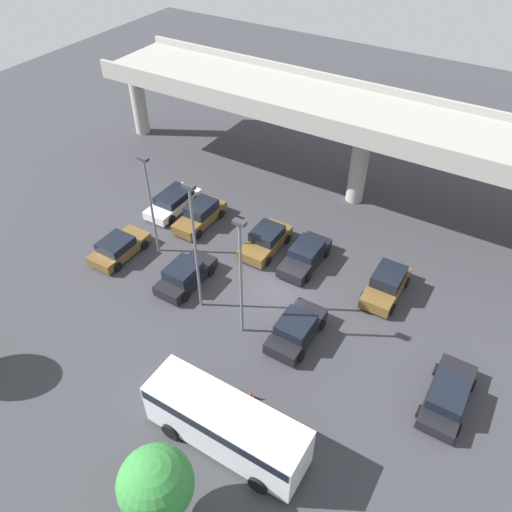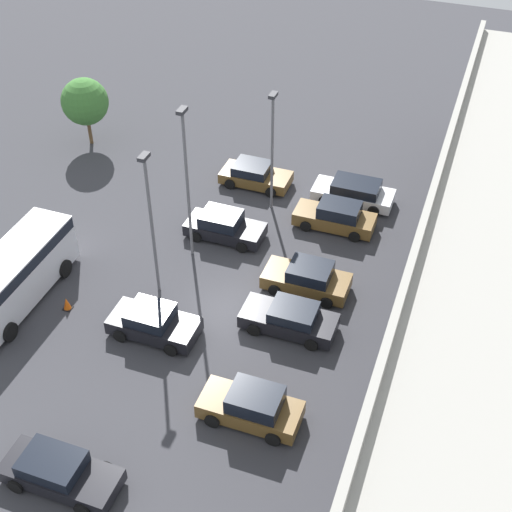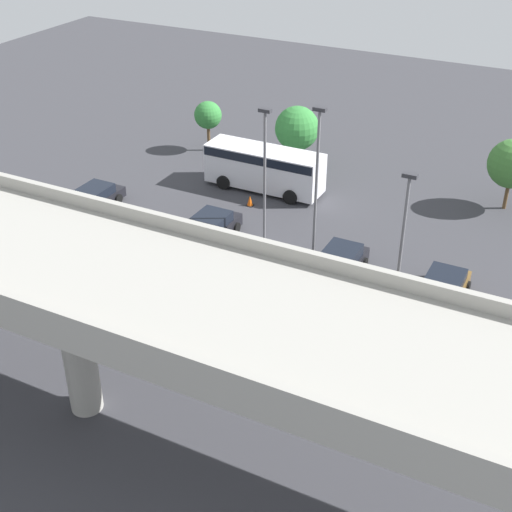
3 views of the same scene
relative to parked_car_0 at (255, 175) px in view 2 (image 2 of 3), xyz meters
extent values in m
plane|color=#38383D|center=(11.22, 2.67, -0.67)|extent=(94.09, 94.09, 0.00)
cube|color=#9E9B93|center=(11.22, 14.76, 6.36)|extent=(43.91, 7.21, 0.90)
cube|color=#9E9B93|center=(11.22, 11.30, 7.08)|extent=(43.91, 0.30, 0.55)
cylinder|color=#9E9B93|center=(11.22, 14.76, 2.62)|extent=(1.33, 1.33, 6.58)
cube|color=brown|center=(0.00, 0.07, -0.16)|extent=(1.99, 4.32, 0.65)
cube|color=black|center=(0.00, -0.19, 0.45)|extent=(1.83, 2.16, 0.58)
cylinder|color=black|center=(-1.02, 1.41, -0.34)|extent=(0.22, 0.66, 0.66)
cylinder|color=black|center=(1.02, 1.41, -0.34)|extent=(0.22, 0.66, 0.66)
cylinder|color=black|center=(-1.02, -1.27, -0.34)|extent=(0.22, 0.66, 0.66)
cylinder|color=black|center=(1.02, -1.27, -0.34)|extent=(0.22, 0.66, 0.66)
cube|color=brown|center=(2.64, 5.82, -0.12)|extent=(1.77, 4.61, 0.75)
cube|color=black|center=(2.64, 6.06, 0.62)|extent=(1.63, 2.33, 0.72)
cylinder|color=black|center=(3.55, 4.39, -0.34)|extent=(0.22, 0.65, 0.65)
cylinder|color=black|center=(1.73, 4.39, -0.34)|extent=(0.22, 0.65, 0.65)
cylinder|color=black|center=(3.55, 7.25, -0.34)|extent=(0.22, 0.65, 0.65)
cylinder|color=black|center=(1.73, 7.25, -0.34)|extent=(0.22, 0.65, 0.65)
cube|color=black|center=(5.60, 0.26, -0.15)|extent=(1.92, 4.43, 0.69)
cube|color=black|center=(5.60, 0.02, 0.54)|extent=(1.77, 2.18, 0.68)
cylinder|color=black|center=(4.62, 1.63, -0.35)|extent=(0.22, 0.64, 0.64)
cylinder|color=black|center=(6.59, 1.63, -0.35)|extent=(0.22, 0.64, 0.64)
cylinder|color=black|center=(4.62, -1.11, -0.35)|extent=(0.22, 0.64, 0.64)
cylinder|color=black|center=(6.59, -1.11, -0.35)|extent=(0.22, 0.64, 0.64)
cube|color=brown|center=(8.30, 5.84, -0.12)|extent=(1.95, 4.45, 0.74)
cube|color=black|center=(8.30, 6.02, 0.58)|extent=(1.80, 2.15, 0.66)
cylinder|color=black|center=(9.29, 4.46, -0.34)|extent=(0.22, 0.65, 0.65)
cylinder|color=black|center=(7.30, 4.46, -0.34)|extent=(0.22, 0.65, 0.65)
cylinder|color=black|center=(9.29, 7.22, -0.34)|extent=(0.22, 0.65, 0.65)
cylinder|color=black|center=(7.30, 7.22, -0.34)|extent=(0.22, 0.65, 0.65)
cube|color=black|center=(11.35, 5.88, -0.13)|extent=(1.90, 4.65, 0.72)
cube|color=black|center=(11.35, 6.10, 0.51)|extent=(1.75, 2.21, 0.56)
cylinder|color=black|center=(12.33, 4.44, -0.34)|extent=(0.22, 0.65, 0.65)
cylinder|color=black|center=(10.38, 4.44, -0.34)|extent=(0.22, 0.65, 0.65)
cylinder|color=black|center=(12.33, 7.32, -0.34)|extent=(0.22, 0.65, 0.65)
cylinder|color=black|center=(10.38, 7.32, -0.34)|extent=(0.22, 0.65, 0.65)
cube|color=black|center=(13.88, -0.11, -0.12)|extent=(1.98, 4.32, 0.73)
cube|color=black|center=(13.88, -0.27, 0.55)|extent=(1.83, 2.06, 0.61)
cylinder|color=black|center=(12.87, 1.23, -0.34)|extent=(0.22, 0.67, 0.67)
cylinder|color=black|center=(14.89, 1.23, -0.34)|extent=(0.22, 0.67, 0.67)
cylinder|color=black|center=(12.87, -1.45, -0.34)|extent=(0.22, 0.67, 0.67)
cylinder|color=black|center=(14.89, -1.45, -0.34)|extent=(0.22, 0.67, 0.67)
cube|color=brown|center=(17.04, 5.98, -0.11)|extent=(1.88, 4.38, 0.74)
cube|color=black|center=(17.04, 6.21, 0.64)|extent=(1.73, 2.22, 0.76)
cylinder|color=black|center=(18.00, 4.62, -0.33)|extent=(0.22, 0.67, 0.67)
cylinder|color=black|center=(16.08, 4.62, -0.33)|extent=(0.22, 0.67, 0.67)
cylinder|color=black|center=(18.00, 7.34, -0.33)|extent=(0.22, 0.67, 0.67)
cylinder|color=black|center=(16.08, 7.34, -0.33)|extent=(0.22, 0.67, 0.67)
cube|color=black|center=(22.54, 0.09, -0.16)|extent=(1.87, 4.79, 0.65)
cube|color=black|center=(22.54, -0.20, 0.46)|extent=(1.72, 2.39, 0.59)
cylinder|color=black|center=(21.58, 1.57, -0.33)|extent=(0.22, 0.67, 0.67)
cylinder|color=black|center=(23.50, 1.57, -0.33)|extent=(0.22, 0.67, 0.67)
cylinder|color=black|center=(21.58, -1.39, -0.33)|extent=(0.22, 0.67, 0.67)
cylinder|color=black|center=(23.50, -1.39, -0.33)|extent=(0.22, 0.67, 0.67)
cube|color=silver|center=(-0.19, 6.21, -0.15)|extent=(1.97, 4.83, 0.65)
cube|color=black|center=(-0.19, 6.37, 0.47)|extent=(1.81, 2.79, 0.60)
cylinder|color=black|center=(0.81, 4.72, -0.32)|extent=(0.22, 0.69, 0.69)
cylinder|color=black|center=(-1.20, 4.72, -0.32)|extent=(0.22, 0.69, 0.69)
cylinder|color=black|center=(0.81, 7.71, -0.32)|extent=(0.22, 0.69, 0.69)
cylinder|color=black|center=(-1.20, 7.71, -0.32)|extent=(0.22, 0.69, 0.69)
cube|color=silver|center=(14.10, -7.65, 0.91)|extent=(8.00, 2.33, 2.62)
cube|color=black|center=(14.10, -7.65, 1.85)|extent=(7.84, 2.38, 0.58)
cylinder|color=black|center=(16.58, -6.47, -0.19)|extent=(0.96, 0.29, 0.96)
cylinder|color=black|center=(11.62, -6.47, -0.19)|extent=(0.96, 0.29, 0.96)
cylinder|color=black|center=(11.62, -8.84, -0.19)|extent=(0.96, 0.29, 0.96)
cylinder|color=slate|center=(7.62, -0.91, 3.66)|extent=(0.16, 0.16, 8.66)
cube|color=#333338|center=(7.62, -0.91, 8.09)|extent=(0.70, 0.35, 0.20)
cylinder|color=slate|center=(1.97, 1.76, 2.94)|extent=(0.16, 0.16, 7.22)
cube|color=#333338|center=(1.97, 1.76, 6.65)|extent=(0.70, 0.35, 0.20)
cylinder|color=slate|center=(10.93, -1.33, 3.30)|extent=(0.16, 0.16, 7.93)
cube|color=#333338|center=(10.93, -1.33, 7.36)|extent=(0.70, 0.35, 0.20)
cylinder|color=brown|center=(-0.91, -12.16, 0.22)|extent=(0.24, 0.24, 1.78)
sphere|color=#3D7533|center=(-0.91, -12.16, 2.43)|extent=(3.10, 3.10, 3.10)
cube|color=black|center=(13.82, -5.03, -0.65)|extent=(0.44, 0.44, 0.04)
cone|color=#EA590F|center=(13.82, -5.03, -0.32)|extent=(0.40, 0.40, 0.70)
camera|label=1|loc=(21.70, -17.43, 22.13)|focal=35.00mm
camera|label=2|loc=(35.05, 12.76, 24.29)|focal=50.00mm
camera|label=3|loc=(-5.37, 31.56, 20.17)|focal=50.00mm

